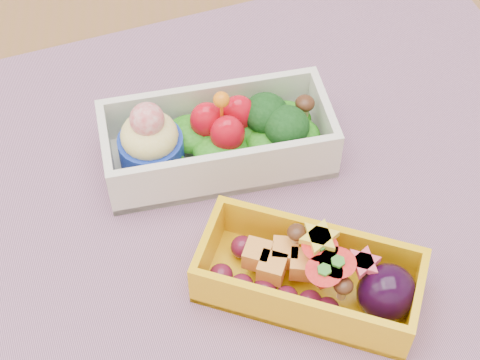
{
  "coord_description": "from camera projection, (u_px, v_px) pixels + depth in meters",
  "views": [
    {
      "loc": [
        -0.02,
        -0.31,
        1.21
      ],
      "look_at": [
        0.01,
        0.02,
        0.79
      ],
      "focal_mm": 57.54,
      "sensor_mm": 36.0,
      "label": 1
    }
  ],
  "objects": [
    {
      "name": "table",
      "position": [
        229.0,
        299.0,
        0.63
      ],
      "size": [
        1.2,
        0.8,
        0.75
      ],
      "color": "brown",
      "rests_on": "ground"
    },
    {
      "name": "placemat",
      "position": [
        230.0,
        218.0,
        0.56
      ],
      "size": [
        0.68,
        0.58,
        0.0
      ],
      "primitive_type": "cube",
      "rotation": [
        0.0,
        0.0,
        0.27
      ],
      "color": "#9C6B8B",
      "rests_on": "table"
    },
    {
      "name": "bento_white",
      "position": [
        216.0,
        139.0,
        0.57
      ],
      "size": [
        0.18,
        0.1,
        0.07
      ],
      "rotation": [
        0.0,
        0.0,
        0.14
      ],
      "color": "silver",
      "rests_on": "placemat"
    },
    {
      "name": "bento_yellow",
      "position": [
        314.0,
        276.0,
        0.5
      ],
      "size": [
        0.16,
        0.11,
        0.05
      ],
      "rotation": [
        0.0,
        0.0,
        -0.38
      ],
      "color": "#F0B00C",
      "rests_on": "placemat"
    }
  ]
}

